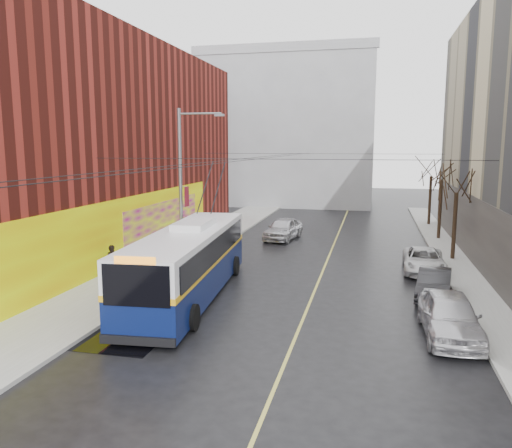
{
  "coord_description": "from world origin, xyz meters",
  "views": [
    {
      "loc": [
        4.09,
        -15.9,
        6.98
      ],
      "look_at": [
        -1.84,
        9.32,
        2.92
      ],
      "focal_mm": 35.0,
      "sensor_mm": 36.0,
      "label": 1
    }
  ],
  "objects_px": {
    "parked_car_b": "(434,284)",
    "following_car": "(283,229)",
    "pedestrian_b": "(113,260)",
    "streetlight_pole": "(183,185)",
    "tree_mid": "(442,170)",
    "pedestrian_c": "(177,247)",
    "parked_car_a": "(450,316)",
    "tree_near": "(457,180)",
    "pedestrian_a": "(148,255)",
    "tree_far": "(432,167)",
    "parked_car_c": "(424,261)",
    "trolleybus": "(189,261)"
  },
  "relations": [
    {
      "from": "tree_mid",
      "to": "tree_near",
      "type": "bearing_deg",
      "value": -90.0
    },
    {
      "from": "pedestrian_b",
      "to": "trolleybus",
      "type": "bearing_deg",
      "value": -101.71
    },
    {
      "from": "parked_car_c",
      "to": "pedestrian_a",
      "type": "relative_size",
      "value": 3.05
    },
    {
      "from": "parked_car_a",
      "to": "parked_car_b",
      "type": "distance_m",
      "value": 4.95
    },
    {
      "from": "tree_near",
      "to": "pedestrian_a",
      "type": "relative_size",
      "value": 4.1
    },
    {
      "from": "tree_near",
      "to": "pedestrian_b",
      "type": "height_order",
      "value": "tree_near"
    },
    {
      "from": "tree_far",
      "to": "parked_car_c",
      "type": "relative_size",
      "value": 1.38
    },
    {
      "from": "following_car",
      "to": "parked_car_c",
      "type": "bearing_deg",
      "value": -30.96
    },
    {
      "from": "parked_car_b",
      "to": "following_car",
      "type": "relative_size",
      "value": 0.84
    },
    {
      "from": "parked_car_b",
      "to": "pedestrian_a",
      "type": "relative_size",
      "value": 2.6
    },
    {
      "from": "pedestrian_a",
      "to": "pedestrian_b",
      "type": "xyz_separation_m",
      "value": [
        -1.33,
        -1.47,
        0.02
      ]
    },
    {
      "from": "tree_near",
      "to": "trolleybus",
      "type": "distance_m",
      "value": 17.22
    },
    {
      "from": "tree_far",
      "to": "parked_car_b",
      "type": "relative_size",
      "value": 1.62
    },
    {
      "from": "parked_car_c",
      "to": "pedestrian_c",
      "type": "distance_m",
      "value": 14.16
    },
    {
      "from": "following_car",
      "to": "streetlight_pole",
      "type": "bearing_deg",
      "value": -100.2
    },
    {
      "from": "tree_mid",
      "to": "parked_car_b",
      "type": "distance_m",
      "value": 16.07
    },
    {
      "from": "tree_mid",
      "to": "parked_car_c",
      "type": "relative_size",
      "value": 1.4
    },
    {
      "from": "tree_mid",
      "to": "parked_car_b",
      "type": "height_order",
      "value": "tree_mid"
    },
    {
      "from": "tree_near",
      "to": "following_car",
      "type": "relative_size",
      "value": 1.33
    },
    {
      "from": "parked_car_b",
      "to": "pedestrian_a",
      "type": "xyz_separation_m",
      "value": [
        -15.05,
        1.5,
        0.26
      ]
    },
    {
      "from": "tree_mid",
      "to": "pedestrian_b",
      "type": "xyz_separation_m",
      "value": [
        -18.38,
        -15.24,
        -4.31
      ]
    },
    {
      "from": "tree_far",
      "to": "parked_car_b",
      "type": "height_order",
      "value": "tree_far"
    },
    {
      "from": "pedestrian_a",
      "to": "pedestrian_c",
      "type": "height_order",
      "value": "pedestrian_c"
    },
    {
      "from": "tree_far",
      "to": "pedestrian_b",
      "type": "distance_m",
      "value": 29.15
    },
    {
      "from": "trolleybus",
      "to": "pedestrian_a",
      "type": "bearing_deg",
      "value": 130.67
    },
    {
      "from": "tree_mid",
      "to": "pedestrian_a",
      "type": "xyz_separation_m",
      "value": [
        -17.05,
        -13.77,
        -4.32
      ]
    },
    {
      "from": "following_car",
      "to": "parked_car_a",
      "type": "bearing_deg",
      "value": -52.89
    },
    {
      "from": "tree_near",
      "to": "following_car",
      "type": "distance_m",
      "value": 12.96
    },
    {
      "from": "parked_car_a",
      "to": "parked_car_c",
      "type": "bearing_deg",
      "value": 88.47
    },
    {
      "from": "trolleybus",
      "to": "parked_car_b",
      "type": "relative_size",
      "value": 3.21
    },
    {
      "from": "parked_car_a",
      "to": "pedestrian_b",
      "type": "relative_size",
      "value": 3.04
    },
    {
      "from": "tree_near",
      "to": "pedestrian_a",
      "type": "height_order",
      "value": "tree_near"
    },
    {
      "from": "pedestrian_b",
      "to": "parked_car_c",
      "type": "bearing_deg",
      "value": -60.27
    },
    {
      "from": "tree_mid",
      "to": "pedestrian_c",
      "type": "bearing_deg",
      "value": -143.6
    },
    {
      "from": "trolleybus",
      "to": "parked_car_c",
      "type": "bearing_deg",
      "value": 28.83
    },
    {
      "from": "parked_car_b",
      "to": "following_car",
      "type": "height_order",
      "value": "following_car"
    },
    {
      "from": "tree_mid",
      "to": "pedestrian_c",
      "type": "xyz_separation_m",
      "value": [
        -16.08,
        -11.85,
        -4.2
      ]
    },
    {
      "from": "tree_far",
      "to": "parked_car_b",
      "type": "bearing_deg",
      "value": -95.13
    },
    {
      "from": "tree_near",
      "to": "parked_car_c",
      "type": "xyz_separation_m",
      "value": [
        -2.0,
        -3.36,
        -4.31
      ]
    },
    {
      "from": "pedestrian_c",
      "to": "parked_car_c",
      "type": "bearing_deg",
      "value": -145.93
    },
    {
      "from": "tree_far",
      "to": "pedestrian_c",
      "type": "relative_size",
      "value": 3.63
    },
    {
      "from": "tree_mid",
      "to": "following_car",
      "type": "bearing_deg",
      "value": -168.07
    },
    {
      "from": "trolleybus",
      "to": "parked_car_b",
      "type": "xyz_separation_m",
      "value": [
        11.1,
        2.41,
        -1.03
      ]
    },
    {
      "from": "tree_near",
      "to": "trolleybus",
      "type": "bearing_deg",
      "value": -140.82
    },
    {
      "from": "following_car",
      "to": "pedestrian_b",
      "type": "relative_size",
      "value": 3.03
    },
    {
      "from": "parked_car_b",
      "to": "following_car",
      "type": "distance_m",
      "value": 15.92
    },
    {
      "from": "parked_car_a",
      "to": "parked_car_b",
      "type": "relative_size",
      "value": 1.19
    },
    {
      "from": "streetlight_pole",
      "to": "following_car",
      "type": "xyz_separation_m",
      "value": [
        3.75,
        10.59,
        -4.03
      ]
    },
    {
      "from": "trolleybus",
      "to": "parked_car_a",
      "type": "distance_m",
      "value": 11.42
    },
    {
      "from": "parked_car_b",
      "to": "pedestrian_b",
      "type": "xyz_separation_m",
      "value": [
        -16.38,
        0.03,
        0.28
      ]
    }
  ]
}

